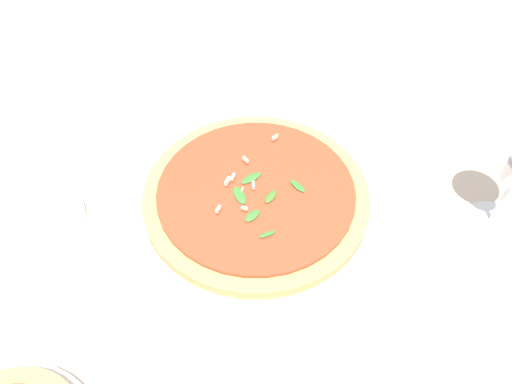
# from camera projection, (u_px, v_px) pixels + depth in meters

# --- Properties ---
(ground_plane) EXTENTS (6.00, 6.00, 0.00)m
(ground_plane) POSITION_uv_depth(u_px,v_px,m) (267.00, 193.00, 0.78)
(ground_plane) COLOR beige
(pizza_arugula_main) EXTENTS (0.36, 0.36, 0.05)m
(pizza_arugula_main) POSITION_uv_depth(u_px,v_px,m) (256.00, 198.00, 0.76)
(pizza_arugula_main) COLOR white
(pizza_arugula_main) RESTS_ON ground_plane
(side_plate_white) EXTENTS (0.18, 0.18, 0.02)m
(side_plate_white) POSITION_uv_depth(u_px,v_px,m) (22.00, 223.00, 0.74)
(side_plate_white) COLOR white
(side_plate_white) RESTS_ON ground_plane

